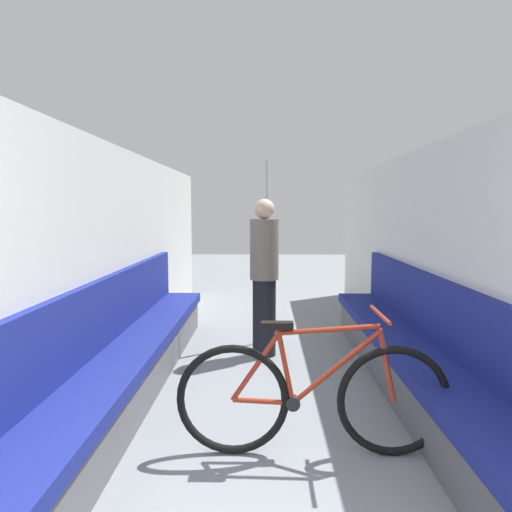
{
  "coord_description": "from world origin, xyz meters",
  "views": [
    {
      "loc": [
        -0.05,
        -0.56,
        1.56
      ],
      "look_at": [
        -0.12,
        2.94,
        1.2
      ],
      "focal_mm": 32.0,
      "sensor_mm": 36.0,
      "label": 1
    }
  ],
  "objects_px": {
    "bench_seat_row_right": "(418,363)",
    "grab_pole_near": "(266,255)",
    "bicycle": "(313,397)",
    "passenger_standing": "(264,276)",
    "bench_seat_row_left": "(127,361)"
  },
  "relations": [
    {
      "from": "grab_pole_near",
      "to": "bicycle",
      "type": "bearing_deg",
      "value": -83.28
    },
    {
      "from": "bench_seat_row_right",
      "to": "passenger_standing",
      "type": "bearing_deg",
      "value": 137.85
    },
    {
      "from": "bench_seat_row_left",
      "to": "bench_seat_row_right",
      "type": "relative_size",
      "value": 1.0
    },
    {
      "from": "bicycle",
      "to": "passenger_standing",
      "type": "height_order",
      "value": "passenger_standing"
    },
    {
      "from": "grab_pole_near",
      "to": "passenger_standing",
      "type": "distance_m",
      "value": 0.5
    },
    {
      "from": "bench_seat_row_right",
      "to": "grab_pole_near",
      "type": "distance_m",
      "value": 2.14
    },
    {
      "from": "grab_pole_near",
      "to": "passenger_standing",
      "type": "height_order",
      "value": "grab_pole_near"
    },
    {
      "from": "bicycle",
      "to": "passenger_standing",
      "type": "relative_size",
      "value": 1.04
    },
    {
      "from": "bicycle",
      "to": "passenger_standing",
      "type": "bearing_deg",
      "value": 91.18
    },
    {
      "from": "bicycle",
      "to": "grab_pole_near",
      "type": "xyz_separation_m",
      "value": [
        -0.29,
        2.45,
        0.65
      ]
    },
    {
      "from": "passenger_standing",
      "to": "bench_seat_row_left",
      "type": "bearing_deg",
      "value": -140.32
    },
    {
      "from": "bench_seat_row_right",
      "to": "bicycle",
      "type": "height_order",
      "value": "bench_seat_row_right"
    },
    {
      "from": "bench_seat_row_right",
      "to": "grab_pole_near",
      "type": "xyz_separation_m",
      "value": [
        -1.23,
        1.6,
        0.71
      ]
    },
    {
      "from": "bicycle",
      "to": "bench_seat_row_right",
      "type": "bearing_deg",
      "value": 34.32
    },
    {
      "from": "bicycle",
      "to": "grab_pole_near",
      "type": "bearing_deg",
      "value": 88.96
    }
  ]
}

